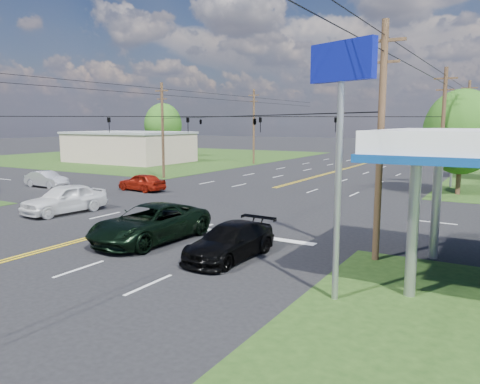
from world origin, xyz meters
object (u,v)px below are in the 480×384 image
Objects in this scene: pole_ne at (442,132)px; pole_right_far at (467,126)px; pole_se at (380,140)px; suv_black at (230,241)px; pickup_white at (65,199)px; retail_nw at (129,148)px; tree_right_a at (462,132)px; pole_nw at (163,129)px; pole_left_far at (254,126)px; tree_far_l at (163,125)px; sedan_silver at (46,179)px; pickup_dkgreen at (150,223)px; polesign_se at (341,98)px.

pole_right_far is (0.00, 19.00, 0.25)m from pole_ne.
pole_se is at bearing -90.00° from pole_ne.
pole_ne is 1.91× the size of suv_black.
pole_ne is 1.80× the size of pickup_white.
retail_nw is 45.02m from pole_ne.
pole_right_far is 41.63m from pickup_white.
tree_right_a reaches higher than pickup_white.
pole_nw is 0.95× the size of pole_left_far.
tree_far_l is (-2.00, 10.00, 3.19)m from retail_nw.
sedan_silver is at bearing -160.78° from pole_ne.
pole_left_far is 1.00× the size of pole_right_far.
pole_ne is 21.84m from suv_black.
pole_nw is 1.51× the size of pickup_dkgreen.
pole_left_far is 2.01× the size of suv_black.
pole_left_far is at bearing 107.25° from pickup_white.
pole_ne is at bearing -108.43° from tree_right_a.
pole_left_far is 30.21m from sedan_silver.
pickup_dkgreen is at bearing -51.78° from pole_nw.
tree_right_a is 0.94× the size of tree_far_l.
pole_right_far is 1.58× the size of pickup_dkgreen.
pickup_white is (25.70, -40.64, -4.30)m from tree_far_l.
tree_right_a is (1.00, 21.00, -0.05)m from pole_se.
pole_ne is at bearing 90.00° from polesign_se.
pickup_dkgreen is at bearing -9.15° from pickup_white.
retail_nw is 3.04× the size of pickup_white.
tree_far_l is at bearing 156.50° from tree_right_a.
pole_se is 0.95× the size of pole_right_far.
pole_left_far reaches higher than pickup_dkgreen.
pole_se and pole_ne have the same top height.
sedan_silver is (-20.31, 9.75, -0.17)m from pickup_dkgreen.
suv_black is at bearing -2.68° from pickup_dkgreen.
pole_right_far is at bearing 36.16° from pole_nw.
polesign_se reaches higher than sedan_silver.
pole_se is 18.00m from pole_ne.
pole_right_far is at bearing -45.81° from sedan_silver.
pickup_dkgreen is at bearing -67.86° from pole_left_far.
pole_left_far is 26.00m from pole_right_far.
pickup_dkgreen is at bearing 176.79° from suv_black.
pole_left_far is at bearing 180.00° from pole_right_far.
pole_left_far is 1.15× the size of tree_far_l.
pole_ne reaches higher than sedan_silver.
sedan_silver is at bearing 166.23° from pole_se.
pole_se reaches higher than retail_nw.
suv_black is 14.36m from pickup_white.
pickup_dkgreen is (33.00, -33.32, -1.12)m from retail_nw.
pole_ne is (26.00, 0.00, 0.00)m from pole_nw.
pickup_white is 13.09m from sedan_silver.
tree_right_a reaches higher than polesign_se.
retail_nw is 1.68× the size of pole_nw.
pickup_dkgreen is (-10.00, -20.32, -4.04)m from pole_ne.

